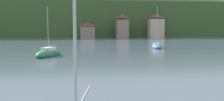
% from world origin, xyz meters
% --- Properties ---
extents(wooded_hillside, '(352.00, 57.24, 32.87)m').
position_xyz_m(wooded_hillside, '(21.35, 147.04, 6.65)').
color(wooded_hillside, '#38562D').
rests_on(wooded_hillside, ground_plane).
extents(shore_building_west, '(5.81, 3.25, 6.10)m').
position_xyz_m(shore_building_west, '(0.00, 107.98, 2.96)').
color(shore_building_west, gray).
rests_on(shore_building_west, ground_plane).
extents(shore_building_westcentral, '(4.81, 5.66, 9.64)m').
position_xyz_m(shore_building_westcentral, '(13.95, 109.12, 4.68)').
color(shore_building_westcentral, gray).
rests_on(shore_building_westcentral, ground_plane).
extents(shore_building_central, '(6.09, 4.41, 9.74)m').
position_xyz_m(shore_building_central, '(27.91, 108.53, 4.73)').
color(shore_building_central, '#BCB29E').
rests_on(shore_building_central, ground_plane).
extents(sailboat_far_0, '(3.07, 5.98, 8.90)m').
position_xyz_m(sailboat_far_0, '(12.40, 59.71, 0.31)').
color(sailboat_far_0, teal).
rests_on(sailboat_far_0, ground_plane).
extents(sailboat_far_2, '(4.23, 6.81, 7.59)m').
position_xyz_m(sailboat_far_2, '(-8.12, 47.42, 0.38)').
color(sailboat_far_2, '#2D754C').
rests_on(sailboat_far_2, ground_plane).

